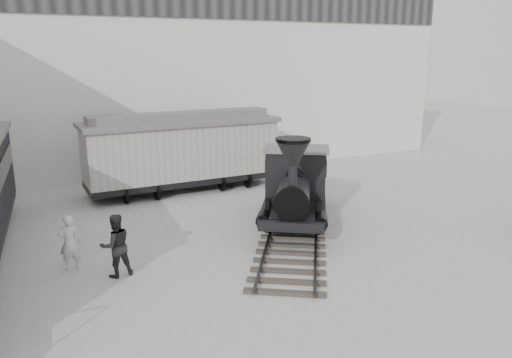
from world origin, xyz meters
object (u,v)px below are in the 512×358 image
visitor_b (116,245)px  locomotive (295,191)px  boxcar (182,150)px  visitor_a (70,242)px

visitor_b → locomotive: bearing=-173.3°
boxcar → visitor_a: size_ratio=5.38×
boxcar → visitor_b: size_ratio=4.87×
visitor_a → visitor_b: visitor_b is taller
locomotive → visitor_b: 7.03m
visitor_a → visitor_b: size_ratio=0.90×
locomotive → boxcar: (-2.32, 6.54, 0.60)m
locomotive → boxcar: boxcar is taller
locomotive → visitor_b: bearing=-134.2°
visitor_b → boxcar: bearing=-125.7°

